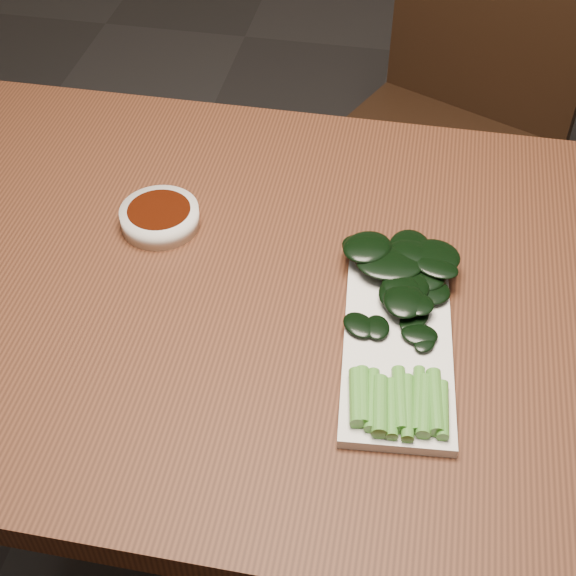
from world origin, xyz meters
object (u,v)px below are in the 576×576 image
at_px(chair_far, 450,121).
at_px(serving_plate, 397,338).
at_px(table, 297,320).
at_px(gai_lan, 402,303).

height_order(chair_far, serving_plate, chair_far).
distance_m(chair_far, serving_plate, 0.94).
bearing_deg(table, chair_far, 76.25).
relative_size(table, serving_plate, 4.22).
distance_m(chair_far, gai_lan, 0.90).
xyz_separation_m(chair_far, serving_plate, (-0.06, -0.90, 0.27)).
bearing_deg(table, serving_plate, -28.85).
xyz_separation_m(table, gai_lan, (0.14, -0.04, 0.10)).
bearing_deg(table, gai_lan, -14.27).
bearing_deg(serving_plate, gai_lan, 90.49).
bearing_deg(serving_plate, table, 151.15).
relative_size(chair_far, gai_lan, 2.64).
bearing_deg(gai_lan, serving_plate, -89.51).
bearing_deg(chair_far, gai_lan, -69.54).
xyz_separation_m(serving_plate, gai_lan, (-0.00, 0.04, 0.02)).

